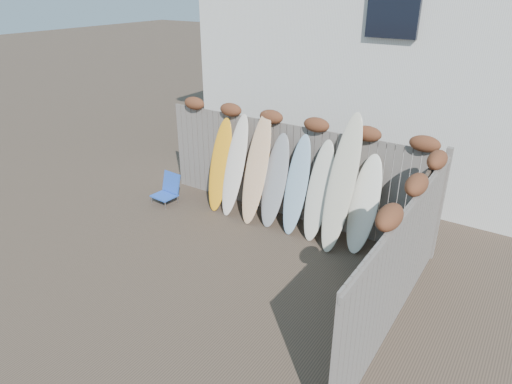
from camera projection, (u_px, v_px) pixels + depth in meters
The scene contains 15 objects.
ground at pixel (218, 268), 7.97m from camera, with size 80.00×80.00×0.00m, color #493A2D.
back_fence at pixel (291, 164), 9.25m from camera, with size 6.05×0.28×2.24m.
right_fence at pixel (402, 258), 6.18m from camera, with size 0.28×4.40×2.24m.
house at pixel (390, 41), 11.29m from camera, with size 8.50×5.50×6.33m.
beach_chair at pixel (168, 189), 10.24m from camera, with size 0.53×0.56×0.66m.
wooden_crate at pixel (377, 284), 7.00m from camera, with size 0.57×0.47×0.66m, color #615849.
lattice_panel at pixel (414, 239), 6.93m from camera, with size 0.06×1.33×1.99m, color #48322B.
surfboard_0 at pixel (220, 165), 9.76m from camera, with size 0.48×0.07×2.03m, color orange.
surfboard_1 at pixel (235, 166), 9.53m from camera, with size 0.48×0.07×2.18m, color silver.
surfboard_2 at pixel (256, 169), 9.19m from camera, with size 0.51×0.07×2.31m, color tan.
surfboard_3 at pixel (275, 181), 9.10m from camera, with size 0.51×0.07×1.93m, color gray.
surfboard_4 at pixel (297, 185), 8.84m from camera, with size 0.45×0.07×2.00m, color #87AAC3.
surfboard_5 at pixel (319, 191), 8.61m from camera, with size 0.46×0.07×1.98m, color beige.
surfboard_6 at pixel (341, 184), 8.18m from camera, with size 0.52×0.07×2.60m, color beige.
surfboard_7 at pixel (364, 205), 8.21m from camera, with size 0.53×0.07×1.87m, color white.
Camera 1 is at (4.22, -5.20, 4.57)m, focal length 32.00 mm.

